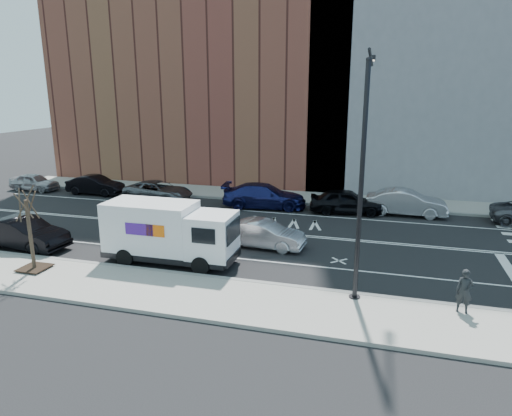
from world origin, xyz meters
The scene contains 20 objects.
ground centered at (0.00, 0.00, 0.00)m, with size 120.00×120.00×0.00m, color black.
sidewalk_near centered at (0.00, -8.80, 0.07)m, with size 44.00×3.60×0.15m, color gray.
sidewalk_far centered at (0.00, 8.80, 0.07)m, with size 44.00×3.60×0.15m, color gray.
curb_near centered at (0.00, -7.00, 0.08)m, with size 44.00×0.25×0.17m, color gray.
curb_far centered at (0.00, 7.00, 0.08)m, with size 44.00×0.25×0.17m, color gray.
road_markings centered at (0.00, 0.00, 0.00)m, with size 40.00×8.60×0.01m, color white, non-canonical shape.
bldg_brick centered at (-8.00, 15.60, 11.00)m, with size 26.00×10.00×22.00m, color brown.
bldg_concrete centered at (12.00, 15.60, 13.00)m, with size 20.00×10.00×26.00m, color slate.
streetlight centered at (7.00, -6.91, 5.08)m, with size 0.44×4.02×9.34m.
street_tree centered at (-7.00, -8.40, 1.45)m, with size 1.20×1.20×3.75m.
fedex_van centered at (-1.71, -5.60, 1.51)m, with size 6.29×2.27×2.87m.
far_parked_a centered at (-19.20, 5.75, 0.69)m, with size 1.62×4.03×1.37m, color #9A999D.
far_parked_b centered at (-13.60, 5.84, 0.73)m, with size 1.55×4.46×1.47m, color black.
far_parked_c centered at (-8.00, 5.39, 0.71)m, with size 2.36×5.12×1.42m, color #55585E.
far_parked_d centered at (0.00, 5.47, 0.83)m, with size 2.32×5.72×1.66m, color navy.
far_parked_e centered at (5.57, 5.51, 0.81)m, with size 1.91×4.75×1.62m, color black.
far_parked_f centered at (9.33, 6.10, 0.84)m, with size 1.77×5.07×1.67m, color #BBBBC0.
driving_sedan centered at (2.02, -2.40, 0.71)m, with size 1.50×4.29×1.41m, color silver.
near_parked_rear_a centered at (-9.82, -5.85, 0.81)m, with size 1.71×4.89×1.61m, color black.
pedestrian centered at (10.84, -7.56, 0.96)m, with size 0.59×0.39×1.62m, color black.
Camera 1 is at (7.70, -24.05, 8.02)m, focal length 32.00 mm.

